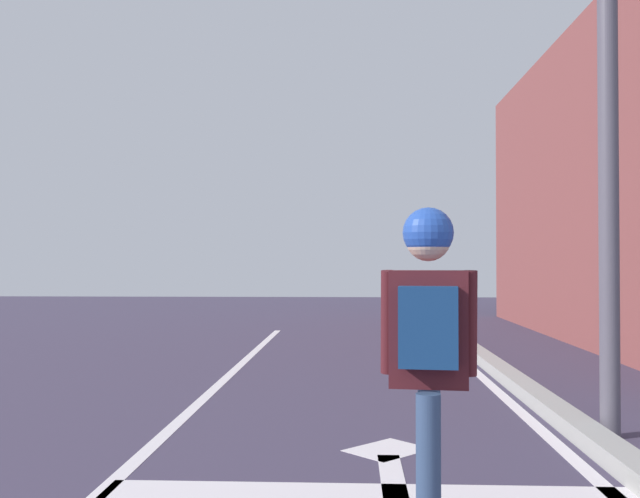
# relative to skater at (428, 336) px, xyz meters

# --- Properties ---
(lane_line_center) EXTENTS (0.12, 20.00, 0.01)m
(lane_line_center) POSITION_rel_skater_xyz_m (-1.90, 1.40, -1.08)
(lane_line_center) COLOR silver
(lane_line_center) RESTS_ON ground
(lane_line_curbside) EXTENTS (0.12, 20.00, 0.01)m
(lane_line_curbside) POSITION_rel_skater_xyz_m (1.24, 1.40, -1.08)
(lane_line_curbside) COLOR silver
(lane_line_curbside) RESTS_ON ground
(stop_bar) EXTENTS (3.29, 0.40, 0.01)m
(stop_bar) POSITION_rel_skater_xyz_m (-0.25, 1.10, -1.08)
(stop_bar) COLOR silver
(stop_bar) RESTS_ON ground
(lane_arrow_stem) EXTENTS (0.16, 1.40, 0.01)m
(lane_arrow_stem) POSITION_rel_skater_xyz_m (-0.09, 1.28, -1.08)
(lane_arrow_stem) COLOR silver
(lane_arrow_stem) RESTS_ON ground
(lane_arrow_head) EXTENTS (0.71, 0.71, 0.01)m
(lane_arrow_head) POSITION_rel_skater_xyz_m (-0.09, 2.13, -1.08)
(lane_arrow_head) COLOR silver
(lane_arrow_head) RESTS_ON ground
(curb_strip) EXTENTS (0.24, 24.00, 0.14)m
(curb_strip) POSITION_rel_skater_xyz_m (1.49, 1.40, -1.01)
(curb_strip) COLOR #A09E99
(curb_strip) RESTS_ON ground
(skater) EXTENTS (0.44, 0.61, 1.60)m
(skater) POSITION_rel_skater_xyz_m (0.00, 0.00, 0.00)
(skater) COLOR #354B70
(skater) RESTS_ON skateboard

